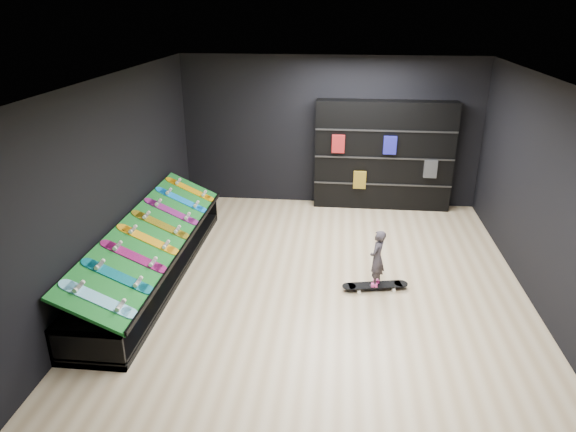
# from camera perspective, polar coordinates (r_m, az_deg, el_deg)

# --- Properties ---
(floor) EXTENTS (6.00, 7.00, 0.01)m
(floor) POSITION_cam_1_polar(r_m,az_deg,el_deg) (7.80, 3.53, -7.51)
(floor) COLOR tan
(floor) RESTS_ON ground
(ceiling) EXTENTS (6.00, 7.00, 0.01)m
(ceiling) POSITION_cam_1_polar(r_m,az_deg,el_deg) (6.82, 4.15, 14.88)
(ceiling) COLOR white
(ceiling) RESTS_ON ground
(wall_back) EXTENTS (6.00, 0.02, 3.00)m
(wall_back) POSITION_cam_1_polar(r_m,az_deg,el_deg) (10.53, 4.65, 9.29)
(wall_back) COLOR black
(wall_back) RESTS_ON ground
(wall_front) EXTENTS (6.00, 0.02, 3.00)m
(wall_front) POSITION_cam_1_polar(r_m,az_deg,el_deg) (4.05, 1.60, -13.86)
(wall_front) COLOR black
(wall_front) RESTS_ON ground
(wall_left) EXTENTS (0.02, 7.00, 3.00)m
(wall_left) POSITION_cam_1_polar(r_m,az_deg,el_deg) (7.86, -18.63, 3.54)
(wall_left) COLOR black
(wall_left) RESTS_ON ground
(wall_right) EXTENTS (0.02, 7.00, 3.00)m
(wall_right) POSITION_cam_1_polar(r_m,az_deg,el_deg) (7.68, 26.77, 1.82)
(wall_right) COLOR black
(wall_right) RESTS_ON ground
(display_rack) EXTENTS (0.90, 4.50, 0.50)m
(display_rack) POSITION_cam_1_polar(r_m,az_deg,el_deg) (8.17, -14.66, -4.82)
(display_rack) COLOR black
(display_rack) RESTS_ON ground
(turf_ramp) EXTENTS (0.92, 4.50, 0.46)m
(turf_ramp) POSITION_cam_1_polar(r_m,az_deg,el_deg) (7.95, -14.64, -1.89)
(turf_ramp) COLOR #0D5818
(turf_ramp) RESTS_ON display_rack
(back_shelving) EXTENTS (2.72, 0.32, 2.18)m
(back_shelving) POSITION_cam_1_polar(r_m,az_deg,el_deg) (10.49, 10.56, 6.62)
(back_shelving) COLOR black
(back_shelving) RESTS_ON ground
(floor_skateboard) EXTENTS (1.00, 0.42, 0.09)m
(floor_skateboard) POSITION_cam_1_polar(r_m,az_deg,el_deg) (7.72, 9.64, -7.77)
(floor_skateboard) COLOR black
(floor_skateboard) RESTS_ON ground
(child) EXTENTS (0.20, 0.23, 0.52)m
(child) POSITION_cam_1_polar(r_m,az_deg,el_deg) (7.57, 9.78, -5.80)
(child) COLOR black
(child) RESTS_ON floor_skateboard
(display_board_0) EXTENTS (0.93, 0.22, 0.50)m
(display_board_0) POSITION_cam_1_polar(r_m,az_deg,el_deg) (6.40, -20.31, -8.65)
(display_board_0) COLOR #0CB2E5
(display_board_0) RESTS_ON turf_ramp
(display_board_1) EXTENTS (0.93, 0.22, 0.50)m
(display_board_1) POSITION_cam_1_polar(r_m,az_deg,el_deg) (6.82, -18.39, -6.36)
(display_board_1) COLOR #0C8C99
(display_board_1) RESTS_ON turf_ramp
(display_board_2) EXTENTS (0.93, 0.22, 0.50)m
(display_board_2) POSITION_cam_1_polar(r_m,az_deg,el_deg) (7.26, -16.72, -4.33)
(display_board_2) COLOR #E5198C
(display_board_2) RESTS_ON turf_ramp
(display_board_3) EXTENTS (0.93, 0.22, 0.50)m
(display_board_3) POSITION_cam_1_polar(r_m,az_deg,el_deg) (7.71, -15.25, -2.54)
(display_board_3) COLOR orange
(display_board_3) RESTS_ON turf_ramp
(display_board_4) EXTENTS (0.93, 0.22, 0.50)m
(display_board_4) POSITION_cam_1_polar(r_m,az_deg,el_deg) (8.17, -13.94, -0.94)
(display_board_4) COLOR yellow
(display_board_4) RESTS_ON turf_ramp
(display_board_5) EXTENTS (0.93, 0.22, 0.50)m
(display_board_5) POSITION_cam_1_polar(r_m,az_deg,el_deg) (8.64, -12.78, 0.48)
(display_board_5) COLOR #2626BF
(display_board_5) RESTS_ON turf_ramp
(display_board_6) EXTENTS (0.93, 0.22, 0.50)m
(display_board_6) POSITION_cam_1_polar(r_m,az_deg,el_deg) (9.12, -11.74, 1.76)
(display_board_6) COLOR blue
(display_board_6) RESTS_ON turf_ramp
(display_board_7) EXTENTS (0.93, 0.22, 0.50)m
(display_board_7) POSITION_cam_1_polar(r_m,az_deg,el_deg) (9.61, -10.80, 2.91)
(display_board_7) COLOR yellow
(display_board_7) RESTS_ON turf_ramp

